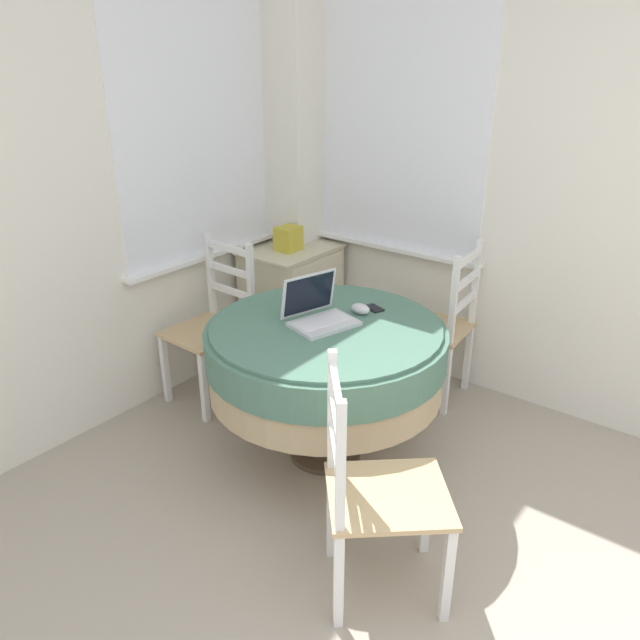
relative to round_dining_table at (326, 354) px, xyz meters
The scene contains 10 objects.
corner_room_shell 0.75m from the round_dining_table, 42.61° to the left, with size 4.49×4.56×2.55m.
round_dining_table is the anchor object (origin of this frame).
laptop 0.21m from the round_dining_table, 87.41° to the left, with size 0.35×0.32×0.22m.
computer_mouse 0.28m from the round_dining_table, 13.94° to the right, with size 0.06×0.10×0.05m.
cell_phone 0.35m from the round_dining_table, 13.27° to the right, with size 0.09×0.12×0.01m.
dining_chair_near_back_window 0.88m from the round_dining_table, 84.14° to the left, with size 0.45×0.41×0.93m.
dining_chair_near_right_window 0.89m from the round_dining_table, ahead, with size 0.43×0.47×0.93m.
dining_chair_camera_near 0.87m from the round_dining_table, 130.96° to the right, with size 0.58×0.59×0.93m.
corner_cabinet 1.22m from the round_dining_table, 47.78° to the left, with size 0.60×0.46×0.73m.
storage_box 1.18m from the round_dining_table, 48.85° to the left, with size 0.15×0.12×0.15m.
Camera 1 is at (-1.02, -0.05, 1.91)m, focal length 35.00 mm.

